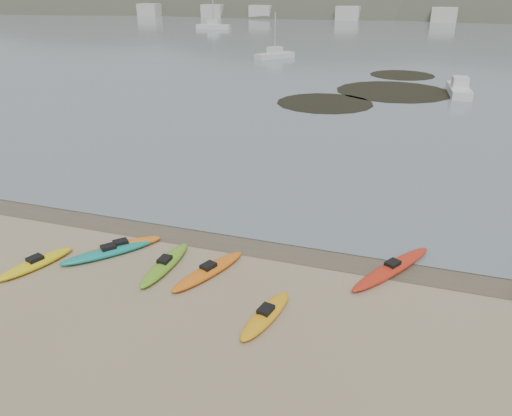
% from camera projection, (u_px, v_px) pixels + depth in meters
% --- Properties ---
extents(ground, '(600.00, 600.00, 0.00)m').
position_uv_depth(ground, '(256.00, 240.00, 21.12)').
color(ground, tan).
rests_on(ground, ground).
extents(wet_sand, '(60.00, 60.00, 0.00)m').
position_uv_depth(wet_sand, '(254.00, 243.00, 20.85)').
color(wet_sand, brown).
rests_on(wet_sand, ground).
extents(water, '(1200.00, 1200.00, 0.00)m').
position_uv_depth(water, '(425.00, 4.00, 280.62)').
color(water, slate).
rests_on(water, ground).
extents(kayaks, '(21.20, 8.05, 0.34)m').
position_uv_depth(kayaks, '(233.00, 274.00, 18.30)').
color(kayaks, '#168C81').
rests_on(kayaks, ground).
extents(kelp_mats, '(15.59, 26.26, 0.04)m').
position_uv_depth(kelp_mats, '(378.00, 90.00, 50.92)').
color(kelp_mats, black).
rests_on(kelp_mats, water).
extents(moored_boats, '(99.07, 82.79, 1.17)m').
position_uv_depth(moored_boats, '(417.00, 41.00, 90.65)').
color(moored_boats, silver).
rests_on(moored_boats, ground).
extents(far_town, '(199.00, 5.00, 4.00)m').
position_uv_depth(far_town, '(435.00, 15.00, 143.98)').
color(far_town, beige).
rests_on(far_town, ground).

